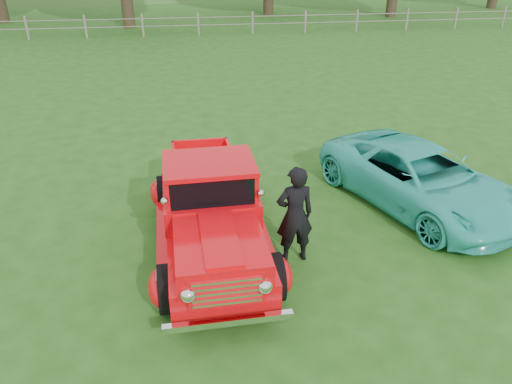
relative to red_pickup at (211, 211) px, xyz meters
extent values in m
plane|color=#214F15|center=(0.45, -1.02, -0.80)|extent=(140.00, 140.00, 0.00)
ellipsoid|color=#316525|center=(-17.55, 56.98, -5.75)|extent=(84.00, 60.00, 18.00)
ellipsoid|color=#316525|center=(20.45, 60.98, -4.65)|extent=(72.00, 52.00, 14.00)
cube|color=slate|center=(0.45, 20.98, -0.25)|extent=(48.00, 0.04, 0.04)
cube|color=slate|center=(0.45, 20.98, 0.15)|extent=(48.00, 0.04, 0.04)
cylinder|color=black|center=(-0.77, -1.54, -0.42)|extent=(0.27, 0.77, 0.76)
cylinder|color=black|center=(0.89, -1.48, -0.42)|extent=(0.27, 0.77, 0.76)
cylinder|color=black|center=(-0.89, 1.55, -0.42)|extent=(0.27, 0.77, 0.76)
cylinder|color=black|center=(0.77, 1.62, -0.42)|extent=(0.27, 0.77, 0.76)
cube|color=red|center=(0.00, 0.04, -0.22)|extent=(1.74, 4.67, 0.44)
ellipsoid|color=red|center=(-0.84, -1.55, -0.38)|extent=(0.45, 0.76, 0.54)
ellipsoid|color=red|center=(0.96, -1.48, -0.38)|extent=(0.45, 0.76, 0.54)
ellipsoid|color=red|center=(-0.96, 1.55, -0.38)|extent=(0.45, 0.76, 0.54)
ellipsoid|color=red|center=(0.84, 1.62, -0.38)|extent=(0.45, 0.76, 0.54)
cube|color=red|center=(0.06, -1.51, 0.17)|extent=(1.39, 1.65, 0.42)
cube|color=red|center=(0.00, -0.06, 0.19)|extent=(1.65, 1.41, 0.44)
cube|color=black|center=(0.00, -0.06, 0.66)|extent=(1.49, 1.18, 0.50)
cube|color=red|center=(0.00, -0.06, 0.94)|extent=(1.57, 1.28, 0.08)
cube|color=red|center=(-0.06, 1.39, 0.15)|extent=(1.25, 2.00, 0.45)
cube|color=white|center=(0.09, -2.32, 0.05)|extent=(1.07, 0.14, 0.50)
cube|color=white|center=(0.10, -2.42, -0.38)|extent=(1.81, 0.17, 0.10)
cube|color=white|center=(-0.10, 2.46, -0.38)|extent=(1.71, 0.17, 0.10)
imported|color=#31C7B6|center=(4.36, 1.07, -0.16)|extent=(3.66, 5.02, 1.27)
imported|color=black|center=(1.40, -0.50, 0.10)|extent=(0.69, 0.49, 1.79)
camera|label=1|loc=(-0.23, -7.64, 4.37)|focal=35.00mm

